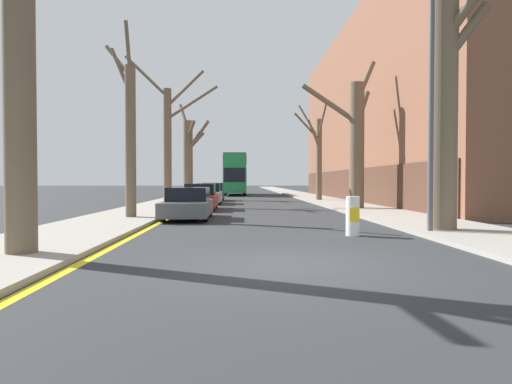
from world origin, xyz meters
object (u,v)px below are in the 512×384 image
at_px(double_decker_bus, 235,173).
at_px(parked_car_3, 213,192).
at_px(parked_car_0, 188,204).
at_px(street_tree_left_3, 189,156).
at_px(street_tree_right_0, 446,101).
at_px(street_tree_right_2, 318,153).
at_px(traffic_bollard, 353,216).
at_px(street_tree_right_1, 356,140).
at_px(street_tree_left_1, 130,134).
at_px(lamp_post, 428,70).
at_px(parked_car_2, 208,194).
at_px(street_tree_left_0, 18,54).
at_px(street_tree_left_2, 168,138).
at_px(parked_car_1, 200,198).

height_order(double_decker_bus, parked_car_3, double_decker_bus).
xyz_separation_m(double_decker_bus, parked_car_0, (-1.67, -33.02, -1.94)).
bearing_deg(street_tree_left_3, street_tree_right_0, -67.34).
height_order(street_tree_right_2, traffic_bollard, street_tree_right_2).
bearing_deg(street_tree_right_1, street_tree_left_3, 127.20).
bearing_deg(double_decker_bus, street_tree_right_2, -67.77).
bearing_deg(street_tree_left_1, traffic_bollard, -36.73).
bearing_deg(street_tree_right_2, street_tree_left_3, 162.24).
height_order(street_tree_right_1, parked_car_0, street_tree_right_1).
xyz_separation_m(street_tree_left_1, street_tree_right_0, (10.84, -5.31, 0.49)).
relative_size(street_tree_right_1, parked_car_3, 2.01).
relative_size(double_decker_bus, lamp_post, 1.31).
relative_size(parked_car_2, traffic_bollard, 3.68).
bearing_deg(traffic_bollard, lamp_post, 4.69).
bearing_deg(street_tree_left_3, street_tree_left_1, -90.50).
height_order(street_tree_right_2, double_decker_bus, street_tree_right_2).
bearing_deg(street_tree_left_0, traffic_bollard, 25.48).
bearing_deg(street_tree_right_0, double_decker_bus, 100.02).
relative_size(street_tree_left_0, street_tree_right_1, 1.05).
xyz_separation_m(street_tree_left_0, street_tree_right_0, (10.80, 4.26, -0.15)).
xyz_separation_m(street_tree_left_2, lamp_post, (10.07, -15.51, 0.54)).
bearing_deg(parked_car_3, parked_car_1, -90.00).
bearing_deg(double_decker_bus, parked_car_3, -96.31).
height_order(street_tree_left_3, street_tree_right_1, street_tree_left_3).
bearing_deg(street_tree_left_2, street_tree_left_3, 89.40).
xyz_separation_m(double_decker_bus, parked_car_2, (-1.67, -20.38, -1.89)).
height_order(street_tree_left_0, street_tree_left_1, street_tree_left_0).
height_order(street_tree_left_1, double_decker_bus, street_tree_left_1).
distance_m(street_tree_right_2, double_decker_bus, 17.77).
xyz_separation_m(street_tree_left_2, street_tree_right_0, (10.77, -15.16, -0.30)).
relative_size(parked_car_1, traffic_bollard, 3.85).
relative_size(street_tree_left_0, street_tree_right_0, 1.03).
bearing_deg(street_tree_right_1, street_tree_right_2, 91.23).
bearing_deg(street_tree_right_1, street_tree_left_0, -125.03).
bearing_deg(parked_car_0, street_tree_right_0, -33.23).
height_order(street_tree_left_3, parked_car_3, street_tree_left_3).
bearing_deg(double_decker_bus, street_tree_right_1, -75.71).
xyz_separation_m(parked_car_3, lamp_post, (7.77, -23.84, 4.20)).
bearing_deg(street_tree_right_2, traffic_bollard, -97.25).
bearing_deg(lamp_post, street_tree_right_1, 85.92).
bearing_deg(street_tree_left_0, parked_car_1, 81.74).
distance_m(street_tree_right_0, parked_car_1, 14.84).
height_order(double_decker_bus, lamp_post, lamp_post).
relative_size(street_tree_right_0, parked_car_2, 2.02).
bearing_deg(parked_car_1, parked_car_2, 90.00).
relative_size(street_tree_left_3, street_tree_right_2, 1.09).
bearing_deg(parked_car_2, parked_car_3, 90.00).
relative_size(street_tree_left_3, parked_car_1, 1.90).
distance_m(street_tree_right_1, parked_car_2, 11.46).
relative_size(street_tree_left_2, parked_car_0, 2.08).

